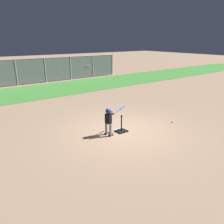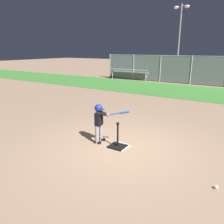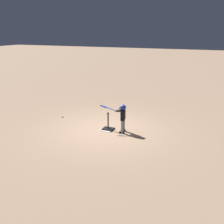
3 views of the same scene
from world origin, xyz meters
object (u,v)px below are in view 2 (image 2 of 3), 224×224
(batting_tee, at_px, (118,144))
(baseball, at_px, (216,187))
(bleachers_far_right, at_px, (133,74))
(bleachers_center, at_px, (207,76))
(batter_child, at_px, (100,119))

(batting_tee, height_order, baseball, batting_tee)
(batting_tee, distance_m, bleachers_far_right, 13.95)
(batting_tee, bearing_deg, bleachers_center, 90.87)
(baseball, height_order, bleachers_center, bleachers_center)
(batting_tee, relative_size, bleachers_center, 0.17)
(batter_child, height_order, bleachers_far_right, batter_child)
(batting_tee, distance_m, baseball, 2.55)
(batter_child, xyz_separation_m, bleachers_center, (0.38, 13.68, -0.22))
(batter_child, relative_size, bleachers_center, 0.27)
(bleachers_far_right, bearing_deg, batter_child, -66.41)
(bleachers_far_right, height_order, bleachers_center, bleachers_center)
(batter_child, distance_m, bleachers_center, 13.68)
(batter_child, relative_size, baseball, 14.70)
(batter_child, distance_m, bleachers_far_right, 13.68)
(batting_tee, xyz_separation_m, baseball, (2.49, -0.56, -0.06))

